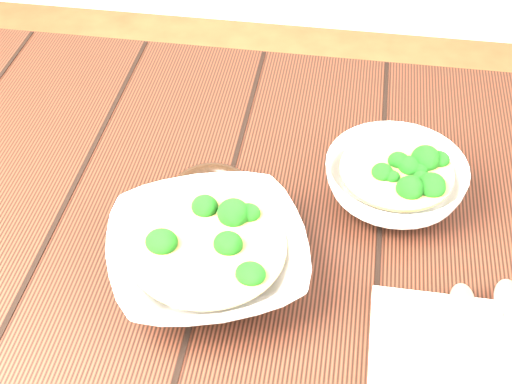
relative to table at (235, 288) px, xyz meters
The scene contains 7 objects.
table is the anchor object (origin of this frame).
soup_bowl_front 0.17m from the table, 101.71° to the right, with size 0.29×0.29×0.07m.
soup_bowl_back 0.26m from the table, 23.68° to the left, with size 0.22×0.22×0.06m.
trivet 0.14m from the table, 131.20° to the left, with size 0.11×0.11×0.03m, color black.
napkin 0.35m from the table, 30.01° to the right, with size 0.22×0.18×0.01m, color #BFB19E.
spoon_left 0.33m from the table, 23.99° to the right, with size 0.03×0.18×0.01m.
spoon_right 0.36m from the table, 18.53° to the right, with size 0.04×0.18×0.01m.
Camera 1 is at (0.12, -0.60, 1.39)m, focal length 50.00 mm.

